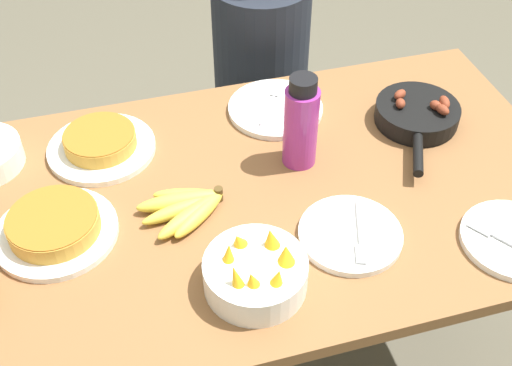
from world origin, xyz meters
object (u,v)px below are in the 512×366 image
at_px(empty_plate_far_right, 275,109).
at_px(empty_plate_far_left, 350,234).
at_px(banana_bunch, 188,207).
at_px(frittata_plate_center, 55,227).
at_px(frittata_plate_side, 101,144).
at_px(water_bottle, 301,124).
at_px(person_figure, 261,103).
at_px(skillet, 417,114).
at_px(fruit_bowl_mango, 256,273).

bearing_deg(empty_plate_far_right, empty_plate_far_left, -86.84).
height_order(banana_bunch, frittata_plate_center, frittata_plate_center).
xyz_separation_m(frittata_plate_side, water_bottle, (0.46, -0.16, 0.09)).
bearing_deg(frittata_plate_center, empty_plate_far_right, 26.64).
xyz_separation_m(frittata_plate_center, empty_plate_far_left, (0.61, -0.18, -0.02)).
bearing_deg(person_figure, skillet, -64.25).
bearing_deg(person_figure, frittata_plate_side, -140.94).
relative_size(fruit_bowl_mango, water_bottle, 0.87).
bearing_deg(frittata_plate_center, banana_bunch, -2.29).
relative_size(banana_bunch, frittata_plate_side, 0.78).
relative_size(banana_bunch, water_bottle, 0.86).
relative_size(fruit_bowl_mango, person_figure, 0.18).
height_order(empty_plate_far_left, fruit_bowl_mango, fruit_bowl_mango).
xyz_separation_m(banana_bunch, water_bottle, (0.29, 0.10, 0.09)).
height_order(frittata_plate_side, empty_plate_far_left, frittata_plate_side).
xyz_separation_m(frittata_plate_center, frittata_plate_side, (0.12, 0.25, -0.00)).
height_order(empty_plate_far_left, water_bottle, water_bottle).
distance_m(skillet, fruit_bowl_mango, 0.66).
bearing_deg(empty_plate_far_left, person_figure, 86.81).
bearing_deg(fruit_bowl_mango, water_bottle, 58.88).
distance_m(banana_bunch, skillet, 0.65).
relative_size(skillet, empty_plate_far_right, 1.33).
distance_m(fruit_bowl_mango, water_bottle, 0.40).
relative_size(skillet, frittata_plate_side, 1.26).
bearing_deg(empty_plate_far_right, frittata_plate_side, -175.24).
relative_size(empty_plate_far_right, water_bottle, 1.05).
relative_size(frittata_plate_center, empty_plate_far_left, 1.18).
bearing_deg(skillet, water_bottle, -55.33).
distance_m(frittata_plate_center, water_bottle, 0.59).
bearing_deg(water_bottle, person_figure, 82.75).
height_order(frittata_plate_side, empty_plate_far_right, frittata_plate_side).
xyz_separation_m(banana_bunch, empty_plate_far_left, (0.32, -0.16, -0.01)).
distance_m(frittata_plate_center, person_figure, 0.99).
bearing_deg(water_bottle, banana_bunch, -160.83).
xyz_separation_m(banana_bunch, frittata_plate_side, (-0.16, 0.26, 0.00)).
distance_m(frittata_plate_center, empty_plate_far_left, 0.63).
distance_m(banana_bunch, frittata_plate_side, 0.31).
relative_size(frittata_plate_center, person_figure, 0.23).
bearing_deg(empty_plate_far_left, frittata_plate_center, 163.82).
bearing_deg(water_bottle, empty_plate_far_left, -84.07).
height_order(banana_bunch, fruit_bowl_mango, fruit_bowl_mango).
bearing_deg(empty_plate_far_right, water_bottle, -90.53).
xyz_separation_m(banana_bunch, person_figure, (0.37, 0.70, -0.29)).
height_order(banana_bunch, empty_plate_far_right, banana_bunch).
bearing_deg(frittata_plate_side, skillet, -7.81).
bearing_deg(fruit_bowl_mango, frittata_plate_side, 117.12).
distance_m(banana_bunch, frittata_plate_center, 0.29).
height_order(skillet, empty_plate_far_right, skillet).
bearing_deg(skillet, frittata_plate_center, -55.50).
xyz_separation_m(empty_plate_far_right, person_figure, (0.07, 0.39, -0.28)).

